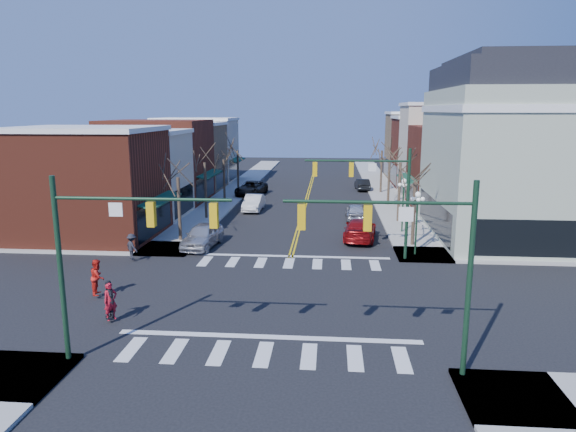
% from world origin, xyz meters
% --- Properties ---
extents(ground, '(160.00, 160.00, 0.00)m').
position_xyz_m(ground, '(0.00, 0.00, 0.00)').
color(ground, black).
rests_on(ground, ground).
extents(sidewalk_left, '(3.50, 70.00, 0.15)m').
position_xyz_m(sidewalk_left, '(-8.75, 20.00, 0.07)').
color(sidewalk_left, '#9E9B93').
rests_on(sidewalk_left, ground).
extents(sidewalk_right, '(3.50, 70.00, 0.15)m').
position_xyz_m(sidewalk_right, '(8.75, 20.00, 0.07)').
color(sidewalk_right, '#9E9B93').
rests_on(sidewalk_right, ground).
extents(bldg_left_brick_a, '(10.00, 8.50, 8.00)m').
position_xyz_m(bldg_left_brick_a, '(-15.50, 11.75, 4.00)').
color(bldg_left_brick_a, maroon).
rests_on(bldg_left_brick_a, ground).
extents(bldg_left_stucco_a, '(10.00, 7.00, 7.50)m').
position_xyz_m(bldg_left_stucco_a, '(-15.50, 19.50, 3.75)').
color(bldg_left_stucco_a, beige).
rests_on(bldg_left_stucco_a, ground).
extents(bldg_left_brick_b, '(10.00, 9.00, 8.50)m').
position_xyz_m(bldg_left_brick_b, '(-15.50, 27.50, 4.25)').
color(bldg_left_brick_b, maroon).
rests_on(bldg_left_brick_b, ground).
extents(bldg_left_tan, '(10.00, 7.50, 7.80)m').
position_xyz_m(bldg_left_tan, '(-15.50, 35.75, 3.90)').
color(bldg_left_tan, '#987954').
rests_on(bldg_left_tan, ground).
extents(bldg_left_stucco_b, '(10.00, 8.00, 8.20)m').
position_xyz_m(bldg_left_stucco_b, '(-15.50, 43.50, 4.10)').
color(bldg_left_stucco_b, beige).
rests_on(bldg_left_stucco_b, ground).
extents(bldg_right_brick_a, '(10.00, 8.50, 8.00)m').
position_xyz_m(bldg_right_brick_a, '(15.50, 25.75, 4.00)').
color(bldg_right_brick_a, maroon).
rests_on(bldg_right_brick_a, ground).
extents(bldg_right_stucco, '(10.00, 7.00, 10.00)m').
position_xyz_m(bldg_right_stucco, '(15.50, 33.50, 5.00)').
color(bldg_right_stucco, beige).
rests_on(bldg_right_stucco, ground).
extents(bldg_right_brick_b, '(10.00, 8.00, 8.50)m').
position_xyz_m(bldg_right_brick_b, '(15.50, 41.00, 4.25)').
color(bldg_right_brick_b, maroon).
rests_on(bldg_right_brick_b, ground).
extents(bldg_right_tan, '(10.00, 8.00, 9.00)m').
position_xyz_m(bldg_right_tan, '(15.50, 49.00, 4.50)').
color(bldg_right_tan, '#987954').
rests_on(bldg_right_tan, ground).
extents(victorian_corner, '(12.25, 14.25, 13.30)m').
position_xyz_m(victorian_corner, '(16.50, 14.50, 6.66)').
color(victorian_corner, '#A4AF97').
rests_on(victorian_corner, ground).
extents(traffic_mast_near_left, '(6.60, 0.28, 7.20)m').
position_xyz_m(traffic_mast_near_left, '(-5.55, -7.40, 4.71)').
color(traffic_mast_near_left, '#14331E').
rests_on(traffic_mast_near_left, ground).
extents(traffic_mast_near_right, '(6.60, 0.28, 7.20)m').
position_xyz_m(traffic_mast_near_right, '(5.55, -7.40, 4.71)').
color(traffic_mast_near_right, '#14331E').
rests_on(traffic_mast_near_right, ground).
extents(traffic_mast_far_right, '(6.60, 0.28, 7.20)m').
position_xyz_m(traffic_mast_far_right, '(5.55, 7.40, 4.71)').
color(traffic_mast_far_right, '#14331E').
rests_on(traffic_mast_far_right, ground).
extents(lamppost_corner, '(0.36, 0.36, 4.33)m').
position_xyz_m(lamppost_corner, '(8.20, 8.50, 2.96)').
color(lamppost_corner, '#14331E').
rests_on(lamppost_corner, ground).
extents(lamppost_midblock, '(0.36, 0.36, 4.33)m').
position_xyz_m(lamppost_midblock, '(8.20, 15.00, 2.96)').
color(lamppost_midblock, '#14331E').
rests_on(lamppost_midblock, ground).
extents(tree_left_a, '(0.24, 0.24, 4.76)m').
position_xyz_m(tree_left_a, '(-8.40, 11.00, 2.38)').
color(tree_left_a, '#382B21').
rests_on(tree_left_a, ground).
extents(tree_left_b, '(0.24, 0.24, 5.04)m').
position_xyz_m(tree_left_b, '(-8.40, 19.00, 2.52)').
color(tree_left_b, '#382B21').
rests_on(tree_left_b, ground).
extents(tree_left_c, '(0.24, 0.24, 4.55)m').
position_xyz_m(tree_left_c, '(-8.40, 27.00, 2.27)').
color(tree_left_c, '#382B21').
rests_on(tree_left_c, ground).
extents(tree_left_d, '(0.24, 0.24, 4.90)m').
position_xyz_m(tree_left_d, '(-8.40, 35.00, 2.45)').
color(tree_left_d, '#382B21').
rests_on(tree_left_d, ground).
extents(tree_right_a, '(0.24, 0.24, 4.62)m').
position_xyz_m(tree_right_a, '(8.40, 11.00, 2.31)').
color(tree_right_a, '#382B21').
rests_on(tree_right_a, ground).
extents(tree_right_b, '(0.24, 0.24, 5.18)m').
position_xyz_m(tree_right_b, '(8.40, 19.00, 2.59)').
color(tree_right_b, '#382B21').
rests_on(tree_right_b, ground).
extents(tree_right_c, '(0.24, 0.24, 4.83)m').
position_xyz_m(tree_right_c, '(8.40, 27.00, 2.42)').
color(tree_right_c, '#382B21').
rests_on(tree_right_c, ground).
extents(tree_right_d, '(0.24, 0.24, 4.97)m').
position_xyz_m(tree_right_d, '(8.40, 35.00, 2.48)').
color(tree_right_d, '#382B21').
rests_on(tree_right_d, ground).
extents(car_left_near, '(2.47, 5.05, 1.66)m').
position_xyz_m(car_left_near, '(-6.40, 9.63, 0.83)').
color(car_left_near, '#B4B4B9').
rests_on(car_left_near, ground).
extents(car_left_mid, '(1.70, 4.63, 1.51)m').
position_xyz_m(car_left_mid, '(-4.80, 23.33, 0.76)').
color(car_left_mid, silver).
rests_on(car_left_mid, ground).
extents(car_left_far, '(3.39, 6.08, 1.61)m').
position_xyz_m(car_left_far, '(-6.40, 32.24, 0.80)').
color(car_left_far, black).
rests_on(car_left_far, ground).
extents(car_right_near, '(2.83, 5.68, 1.59)m').
position_xyz_m(car_right_near, '(4.80, 12.72, 0.79)').
color(car_right_near, maroon).
rests_on(car_right_near, ground).
extents(car_right_mid, '(1.74, 4.20, 1.42)m').
position_xyz_m(car_right_mid, '(4.80, 19.94, 0.71)').
color(car_right_mid, silver).
rests_on(car_right_mid, ground).
extents(car_right_far, '(1.79, 4.33, 1.39)m').
position_xyz_m(car_right_far, '(6.40, 37.18, 0.70)').
color(car_right_far, black).
rests_on(car_right_far, ground).
extents(pedestrian_red_a, '(0.73, 0.76, 1.75)m').
position_xyz_m(pedestrian_red_a, '(-7.30, -3.67, 1.03)').
color(pedestrian_red_a, '#B01224').
rests_on(pedestrian_red_a, sidewalk_left).
extents(pedestrian_red_b, '(0.87, 1.03, 1.86)m').
position_xyz_m(pedestrian_red_b, '(-9.33, -0.54, 1.08)').
color(pedestrian_red_b, red).
rests_on(pedestrian_red_b, sidewalk_left).
extents(pedestrian_dark_a, '(1.01, 1.12, 1.83)m').
position_xyz_m(pedestrian_dark_a, '(-7.39, -3.58, 1.06)').
color(pedestrian_dark_a, black).
rests_on(pedestrian_dark_a, sidewalk_left).
extents(pedestrian_dark_b, '(1.22, 1.16, 1.66)m').
position_xyz_m(pedestrian_dark_b, '(-10.00, 5.78, 0.98)').
color(pedestrian_dark_b, black).
rests_on(pedestrian_dark_b, sidewalk_left).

